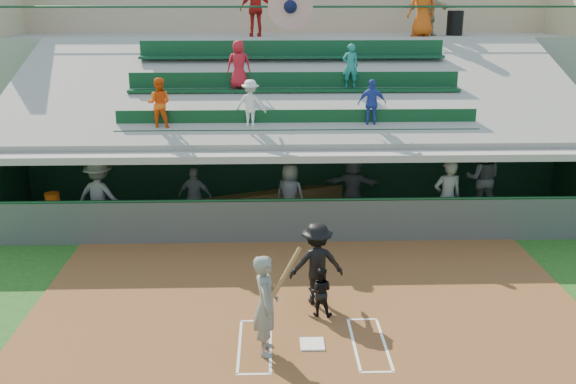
{
  "coord_description": "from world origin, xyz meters",
  "views": [
    {
      "loc": [
        -0.74,
        -10.12,
        6.05
      ],
      "look_at": [
        -0.33,
        3.5,
        1.8
      ],
      "focal_mm": 40.0,
      "sensor_mm": 36.0,
      "label": 1
    }
  ],
  "objects_px": {
    "home_plate": "(312,344)",
    "trash_bin": "(455,23)",
    "batter_at_plate": "(266,304)",
    "water_cooler": "(52,200)",
    "white_table": "(57,218)",
    "catcher": "(320,292)"
  },
  "relations": [
    {
      "from": "home_plate",
      "to": "trash_bin",
      "type": "distance_m",
      "value": 15.09
    },
    {
      "from": "batter_at_plate",
      "to": "water_cooler",
      "type": "bearing_deg",
      "value": 132.31
    },
    {
      "from": "home_plate",
      "to": "white_table",
      "type": "distance_m",
      "value": 8.76
    },
    {
      "from": "home_plate",
      "to": "white_table",
      "type": "xyz_separation_m",
      "value": [
        -6.37,
        6.0,
        0.33
      ]
    },
    {
      "from": "white_table",
      "to": "water_cooler",
      "type": "distance_m",
      "value": 0.51
    },
    {
      "from": "home_plate",
      "to": "white_table",
      "type": "height_order",
      "value": "white_table"
    },
    {
      "from": "batter_at_plate",
      "to": "catcher",
      "type": "xyz_separation_m",
      "value": [
        1.04,
        1.32,
        -0.42
      ]
    },
    {
      "from": "home_plate",
      "to": "catcher",
      "type": "bearing_deg",
      "value": 78.68
    },
    {
      "from": "home_plate",
      "to": "catcher",
      "type": "height_order",
      "value": "catcher"
    },
    {
      "from": "batter_at_plate",
      "to": "trash_bin",
      "type": "bearing_deg",
      "value": 63.23
    },
    {
      "from": "batter_at_plate",
      "to": "water_cooler",
      "type": "xyz_separation_m",
      "value": [
        -5.6,
        6.15,
        -0.06
      ]
    },
    {
      "from": "catcher",
      "to": "home_plate",
      "type": "bearing_deg",
      "value": 88.46
    },
    {
      "from": "home_plate",
      "to": "trash_bin",
      "type": "height_order",
      "value": "trash_bin"
    },
    {
      "from": "batter_at_plate",
      "to": "catcher",
      "type": "distance_m",
      "value": 1.73
    },
    {
      "from": "batter_at_plate",
      "to": "catcher",
      "type": "relative_size",
      "value": 1.98
    },
    {
      "from": "batter_at_plate",
      "to": "trash_bin",
      "type": "xyz_separation_m",
      "value": [
        6.65,
        13.19,
        4.09
      ]
    },
    {
      "from": "catcher",
      "to": "water_cooler",
      "type": "distance_m",
      "value": 8.22
    },
    {
      "from": "catcher",
      "to": "white_table",
      "type": "height_order",
      "value": "catcher"
    },
    {
      "from": "water_cooler",
      "to": "trash_bin",
      "type": "distance_m",
      "value": 14.72
    },
    {
      "from": "home_plate",
      "to": "batter_at_plate",
      "type": "distance_m",
      "value": 1.23
    },
    {
      "from": "home_plate",
      "to": "catcher",
      "type": "distance_m",
      "value": 1.24
    },
    {
      "from": "batter_at_plate",
      "to": "trash_bin",
      "type": "relative_size",
      "value": 2.31
    }
  ]
}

